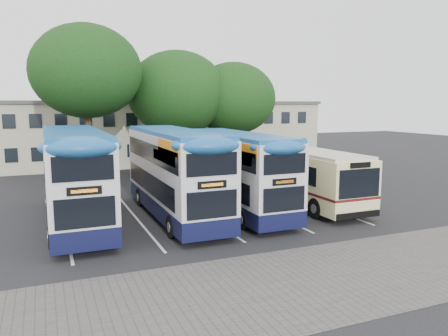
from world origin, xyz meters
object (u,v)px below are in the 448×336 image
tree_mid (177,93)px  bus_single (298,172)px  tree_left (86,71)px  bus_dd_right (236,168)px  bus_dd_left (74,173)px  lamp_post (246,113)px  bus_dd_mid (174,169)px  tree_right (233,99)px

tree_mid → bus_single: tree_mid is taller
tree_left → tree_mid: (7.41, 2.14, -1.43)m
tree_left → tree_mid: 7.84m
bus_dd_right → bus_single: (4.41, 0.68, -0.54)m
bus_dd_left → bus_single: size_ratio=1.02×
tree_left → bus_dd_right: 14.74m
lamp_post → bus_dd_left: (-16.20, -14.47, -2.53)m
bus_dd_mid → bus_single: bearing=3.8°
tree_mid → lamp_post: bearing=9.4°
tree_right → lamp_post: bearing=37.6°
tree_left → tree_right: size_ratio=1.22×
tree_left → bus_dd_right: (6.52, -11.87, -5.83)m
tree_right → bus_dd_right: 15.37m
tree_left → bus_dd_left: bearing=-99.4°
tree_left → bus_single: size_ratio=1.06×
lamp_post → tree_left: size_ratio=0.78×
bus_dd_left → bus_dd_mid: bearing=-6.1°
lamp_post → bus_single: (-3.43, -14.48, -3.23)m
tree_mid → bus_dd_mid: size_ratio=0.94×
tree_left → tree_mid: tree_left is taller
tree_left → tree_right: tree_left is taller
lamp_post → tree_left: 15.05m
tree_mid → bus_single: size_ratio=0.94×
bus_dd_right → tree_left: bearing=118.8°
tree_left → bus_dd_left: (-1.85, -11.19, -5.67)m
bus_dd_left → bus_dd_mid: (4.92, -0.53, -0.04)m
lamp_post → bus_dd_mid: size_ratio=0.83×
tree_mid → bus_dd_left: (-9.26, -13.32, -4.23)m
lamp_post → tree_left: (-14.35, -3.29, 3.14)m
lamp_post → tree_right: bearing=-142.4°
bus_dd_left → bus_dd_right: size_ratio=1.07×
tree_mid → tree_right: bearing=-4.3°
bus_dd_left → bus_dd_right: 8.40m
tree_mid → tree_right: 4.99m
bus_dd_mid → bus_single: bus_dd_mid is taller
lamp_post → bus_dd_left: bearing=-138.2°
bus_dd_mid → bus_dd_right: bearing=-2.6°
tree_mid → tree_right: tree_mid is taller
tree_left → bus_dd_right: bearing=-61.2°
lamp_post → bus_dd_right: lamp_post is taller
tree_mid → bus_dd_mid: 15.13m
lamp_post → tree_left: bearing=-167.1°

